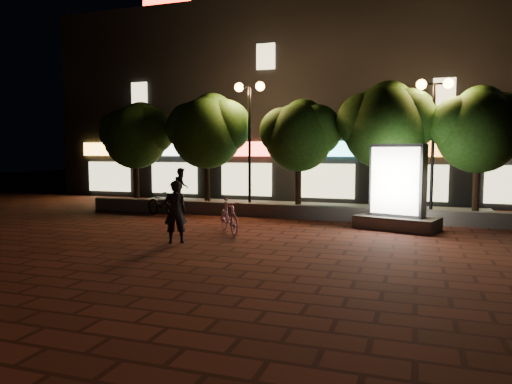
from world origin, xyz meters
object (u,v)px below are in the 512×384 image
at_px(rider, 175,212).
at_px(pedestrian, 181,186).
at_px(tree_far_left, 137,133).
at_px(tree_mid, 300,133).
at_px(tree_right, 387,123).
at_px(scooter_parked, 162,203).
at_px(tree_left, 208,129).
at_px(tree_far_right, 480,126).
at_px(street_lamp_left, 250,113).
at_px(street_lamp_right, 434,112).
at_px(ad_kiosk, 398,195).
at_px(scooter_pink, 229,216).

xyz_separation_m(rider, pedestrian, (-4.13, 8.22, 0.05)).
distance_m(tree_far_left, tree_mid, 7.50).
height_order(tree_right, rider, tree_right).
bearing_deg(rider, scooter_parked, -91.90).
xyz_separation_m(tree_left, tree_far_right, (10.50, -0.00, -0.08)).
xyz_separation_m(tree_right, street_lamp_left, (-5.36, -0.26, 0.46)).
xyz_separation_m(tree_far_left, street_lamp_left, (5.45, -0.26, 0.74)).
bearing_deg(tree_left, street_lamp_right, -1.68).
bearing_deg(street_lamp_left, tree_left, 172.30).
bearing_deg(tree_mid, ad_kiosk, -36.28).
bearing_deg(tree_left, tree_far_left, -180.00).
distance_m(street_lamp_left, pedestrian, 5.15).
distance_m(street_lamp_left, scooter_pink, 6.22).
distance_m(tree_right, rider, 9.15).
bearing_deg(rider, tree_far_left, -86.58).
distance_m(tree_left, pedestrian, 3.36).
relative_size(tree_far_left, scooter_pink, 2.67).
bearing_deg(tree_left, tree_far_right, -0.00).
bearing_deg(street_lamp_right, tree_right, 170.90).
relative_size(ad_kiosk, pedestrian, 1.69).
bearing_deg(street_lamp_right, rider, -134.45).
bearing_deg(tree_mid, tree_far_left, 180.00).
xyz_separation_m(tree_right, rider, (-5.08, -7.11, -2.71)).
bearing_deg(tree_far_left, rider, -51.16).
distance_m(tree_far_right, scooter_parked, 11.97).
xyz_separation_m(street_lamp_right, ad_kiosk, (-1.08, -2.57, -2.79)).
xyz_separation_m(tree_far_left, tree_left, (3.50, 0.00, 0.15)).
distance_m(street_lamp_right, scooter_parked, 10.61).
bearing_deg(tree_mid, tree_left, 180.00).
distance_m(tree_far_right, rider, 11.20).
bearing_deg(tree_right, street_lamp_right, -9.10).
bearing_deg(pedestrian, tree_right, -122.43).
bearing_deg(street_lamp_left, tree_far_left, 177.24).
height_order(tree_left, rider, tree_left).
relative_size(tree_far_right, street_lamp_left, 0.92).
xyz_separation_m(tree_mid, street_lamp_left, (-2.05, -0.26, 0.81)).
relative_size(tree_mid, pedestrian, 2.74).
xyz_separation_m(tree_far_left, tree_far_right, (14.00, 0.00, 0.08)).
height_order(scooter_pink, scooter_parked, scooter_pink).
xyz_separation_m(tree_mid, rider, (-1.77, -7.11, -2.36)).
xyz_separation_m(tree_far_right, street_lamp_right, (-1.55, -0.26, 0.53)).
relative_size(tree_left, scooter_pink, 2.82).
bearing_deg(street_lamp_left, tree_right, 2.81).
relative_size(tree_far_right, scooter_pink, 2.75).
height_order(tree_left, ad_kiosk, tree_left).
bearing_deg(ad_kiosk, rider, -142.81).
bearing_deg(tree_far_right, tree_left, 180.00).
bearing_deg(scooter_parked, street_lamp_right, -52.67).
bearing_deg(tree_far_left, scooter_pink, -38.83).
relative_size(street_lamp_right, scooter_pink, 2.87).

